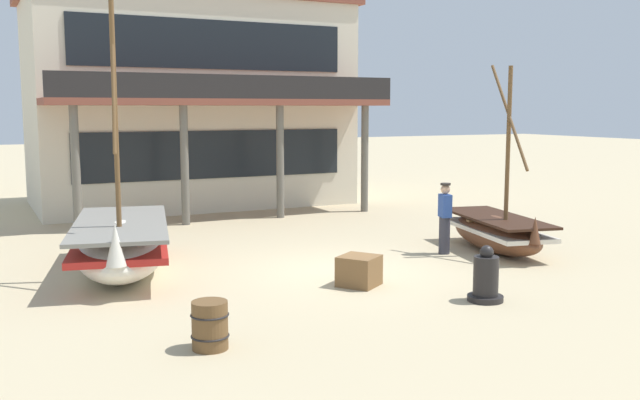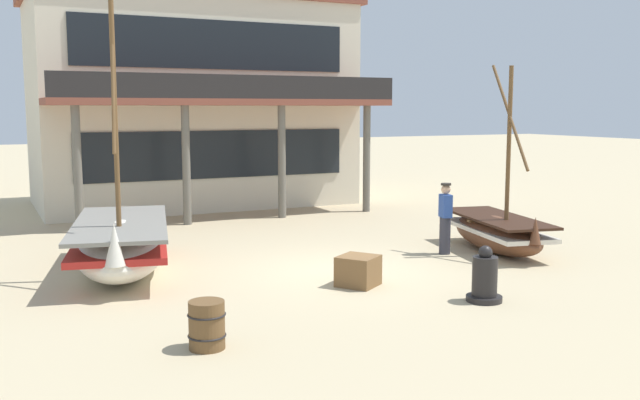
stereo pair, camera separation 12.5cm
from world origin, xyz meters
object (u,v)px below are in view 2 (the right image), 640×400
Objects in this scene: fishing_boat_centre_large at (497,232)px; fisherman_by_hull at (445,219)px; fishing_boat_near_left at (121,244)px; cargo_crate at (358,271)px; harbor_building_main at (191,101)px; capstan_winch at (485,279)px; wooden_barrel at (207,325)px.

fisherman_by_hull is (-1.30, 0.31, 0.35)m from fishing_boat_centre_large.
fishing_boat_near_left reaches higher than cargo_crate.
fishing_boat_near_left is 11.56m from harbor_building_main.
capstan_winch is 2.47m from cargo_crate.
harbor_building_main reaches higher than fisherman_by_hull.
capstan_winch is at bearing -116.26° from fisherman_by_hull.
cargo_crate is at bearing -38.25° from fishing_boat_near_left.
harbor_building_main is at bearing 66.48° from fishing_boat_near_left.
capstan_winch is 5.20m from wooden_barrel.
fisherman_by_hull is at bearing -76.49° from harbor_building_main.
harbor_building_main is (-0.95, 15.29, 3.26)m from capstan_winch.
cargo_crate is 13.75m from harbor_building_main.
cargo_crate is (-4.61, -1.43, -0.19)m from fishing_boat_centre_large.
fishing_boat_centre_large is at bearing 23.70° from wooden_barrel.
wooden_barrel is at bearing -105.26° from harbor_building_main.
fishing_boat_near_left is 9.73× the size of wooden_barrel.
fisherman_by_hull is (7.24, -1.36, 0.22)m from fishing_boat_near_left.
fishing_boat_centre_large is (8.54, -1.66, -0.13)m from fishing_boat_near_left.
harbor_building_main reaches higher than wooden_barrel.
harbor_building_main is at bearing 74.74° from wooden_barrel.
fishing_boat_centre_large reaches higher than capstan_winch.
harbor_building_main reaches higher than capstan_winch.
capstan_winch is 1.44× the size of cargo_crate.
capstan_winch is at bearing -132.62° from fishing_boat_centre_large.
fishing_boat_near_left is at bearing 168.97° from fishing_boat_centre_large.
fishing_boat_near_left is 8.70m from fishing_boat_centre_large.
cargo_crate is at bearing -162.75° from fishing_boat_centre_large.
fisherman_by_hull is 2.41× the size of wooden_barrel.
fishing_boat_near_left is at bearing 136.85° from capstan_winch.
fishing_boat_near_left reaches higher than fisherman_by_hull.
harbor_building_main is at bearing 103.51° from fisherman_by_hull.
wooden_barrel is at bearing -149.11° from cargo_crate.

